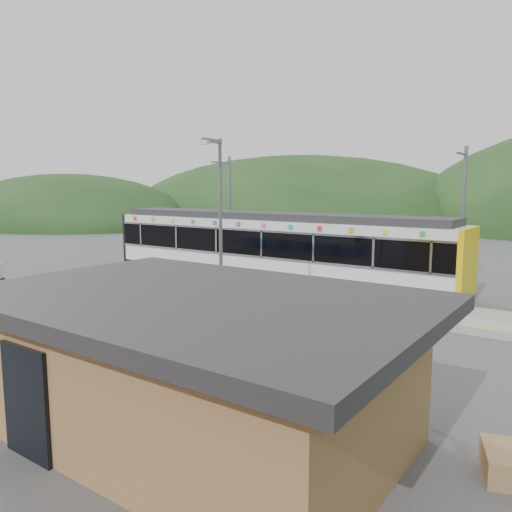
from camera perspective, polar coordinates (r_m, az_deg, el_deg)
The scene contains 9 objects.
ground at distance 21.23m, azimuth -2.49°, elevation -6.04°, with size 120.00×120.00×0.00m, color #4C4C4F.
hills at distance 23.09m, azimuth 18.22°, elevation -5.30°, with size 146.00×149.00×26.00m.
platform at distance 23.83m, azimuth 2.38°, elevation -4.13°, with size 26.00×3.20×0.30m, color #9E9E99.
yellow_line at distance 22.74m, azimuth 0.60°, elevation -4.31°, with size 26.00×0.10×0.01m, color yellow.
train at distance 26.94m, azimuth 1.60°, elevation 1.39°, with size 20.44×3.01×3.74m.
catenary_mast_west at distance 31.70m, azimuth -3.08°, elevation 5.23°, with size 0.18×1.80×7.00m.
catenary_mast_east at distance 25.52m, azimuth 22.49°, elevation 4.01°, with size 0.18×1.80×7.00m.
station_shelter at distance 10.47m, azimuth -6.80°, elevation -11.99°, with size 9.20×6.20×3.00m.
lamp_post at distance 17.11m, azimuth -4.35°, elevation 4.13°, with size 0.37×1.18×6.72m.
Camera 1 is at (12.63, -16.29, 5.10)m, focal length 35.00 mm.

